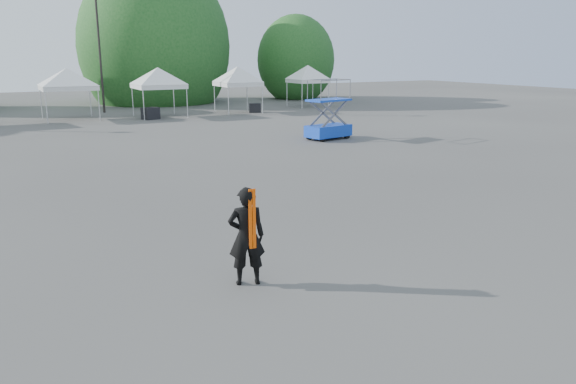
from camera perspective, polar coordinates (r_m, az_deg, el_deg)
ground at (r=12.74m, az=-3.82°, el=-5.53°), size 120.00×120.00×0.00m
light_pole_east at (r=43.68m, az=-18.70°, el=14.87°), size 0.60×0.25×9.80m
tree_mid_e at (r=51.86m, az=-13.37°, el=14.20°), size 5.12×5.12×7.79m
tree_far_e at (r=55.01m, az=0.80°, el=13.26°), size 3.84×3.84×5.84m
tent_e at (r=39.73m, az=-21.56°, el=11.25°), size 4.74×4.74×3.88m
tent_f at (r=39.63m, az=-13.08°, el=11.84°), size 4.43×4.43×3.88m
tent_g at (r=41.69m, az=-5.15°, el=12.22°), size 4.03×4.03×3.88m
tent_h at (r=46.38m, az=2.02°, el=12.43°), size 3.80×3.80×3.88m
man at (r=10.45m, az=-4.23°, el=-4.49°), size 0.79×0.64×1.88m
scissor_lift at (r=28.52m, az=4.15°, el=8.37°), size 2.49×1.60×2.98m
crate_mid at (r=38.47m, az=-13.79°, el=7.76°), size 1.22×1.10×0.78m
crate_east at (r=41.90m, az=-3.37°, el=8.53°), size 1.06×0.96×0.67m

